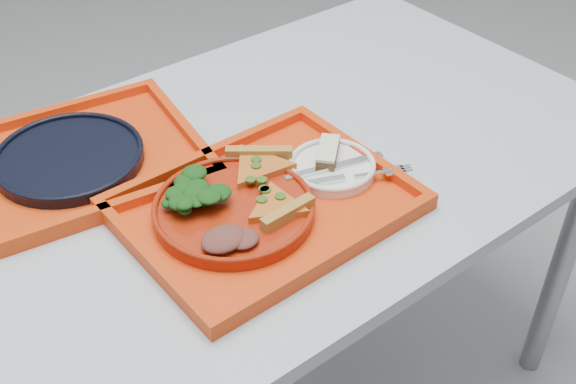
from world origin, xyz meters
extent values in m
cube|color=#9EA9B1|center=(0.00, 0.00, 0.73)|extent=(1.60, 0.80, 0.03)
cylinder|color=gray|center=(0.72, -0.32, 0.36)|extent=(0.05, 0.05, 0.72)
cylinder|color=gray|center=(0.72, 0.32, 0.36)|extent=(0.05, 0.05, 0.72)
cube|color=red|center=(0.03, -0.12, 0.76)|extent=(0.45, 0.36, 0.01)
cube|color=red|center=(-0.17, 0.19, 0.76)|extent=(0.50, 0.41, 0.01)
cylinder|color=#961F0A|center=(-0.02, -0.11, 0.77)|extent=(0.26, 0.26, 0.02)
cylinder|color=white|center=(0.18, -0.12, 0.77)|extent=(0.15, 0.15, 0.01)
cylinder|color=black|center=(-0.17, 0.19, 0.77)|extent=(0.26, 0.26, 0.02)
ellipsoid|color=black|center=(-0.07, -0.06, 0.80)|extent=(0.10, 0.09, 0.05)
ellipsoid|color=brown|center=(-0.08, -0.17, 0.79)|extent=(0.07, 0.06, 0.02)
cube|color=#473017|center=(0.19, -0.10, 0.78)|extent=(0.08, 0.08, 0.02)
cube|color=beige|center=(0.19, -0.10, 0.80)|extent=(0.08, 0.08, 0.01)
cube|color=silver|center=(0.18, -0.13, 0.78)|extent=(0.18, 0.06, 0.01)
cube|color=silver|center=(0.18, -0.17, 0.78)|extent=(0.18, 0.09, 0.01)
camera|label=1|loc=(-0.50, -0.86, 1.53)|focal=45.00mm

